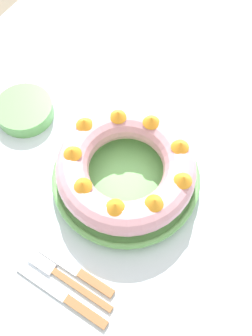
% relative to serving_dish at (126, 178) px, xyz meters
% --- Properties ---
extents(ground_plane, '(8.00, 8.00, 0.00)m').
position_rel_serving_dish_xyz_m(ground_plane, '(0.01, -0.02, -0.78)').
color(ground_plane, gray).
extents(dining_table, '(1.49, 1.14, 0.77)m').
position_rel_serving_dish_xyz_m(dining_table, '(0.01, -0.02, -0.10)').
color(dining_table, silver).
rests_on(dining_table, ground_plane).
extents(serving_dish, '(0.31, 0.31, 0.03)m').
position_rel_serving_dish_xyz_m(serving_dish, '(0.00, 0.00, 0.00)').
color(serving_dish, '#6BB760').
rests_on(serving_dish, dining_table).
extents(bundt_cake, '(0.28, 0.28, 0.08)m').
position_rel_serving_dish_xyz_m(bundt_cake, '(0.00, 0.00, 0.05)').
color(bundt_cake, '#E09EAD').
rests_on(bundt_cake, serving_dish).
extents(fork, '(0.02, 0.18, 0.01)m').
position_rel_serving_dish_xyz_m(fork, '(-0.23, -0.01, -0.01)').
color(fork, '#936038').
rests_on(fork, dining_table).
extents(serving_knife, '(0.02, 0.20, 0.01)m').
position_rel_serving_dish_xyz_m(serving_knife, '(-0.26, -0.04, -0.01)').
color(serving_knife, '#936038').
rests_on(serving_knife, dining_table).
extents(cake_knife, '(0.02, 0.17, 0.01)m').
position_rel_serving_dish_xyz_m(cake_knife, '(-0.21, -0.03, -0.01)').
color(cake_knife, '#936038').
rests_on(cake_knife, dining_table).
extents(side_bowl, '(0.13, 0.13, 0.03)m').
position_rel_serving_dish_xyz_m(side_bowl, '(0.02, 0.29, 0.00)').
color(side_bowl, '#6BB760').
rests_on(side_bowl, dining_table).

